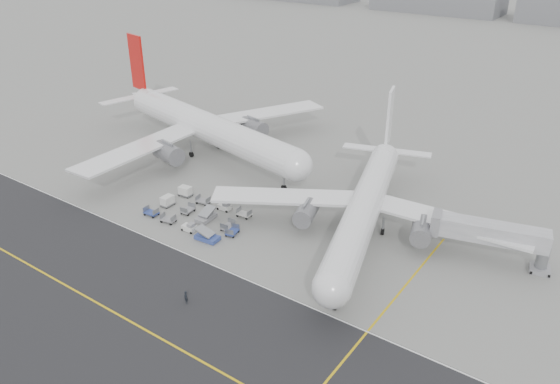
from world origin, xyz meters
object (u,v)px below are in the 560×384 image
Objects in this scene: airliner_b at (366,204)px; jet_bridge at (491,235)px; ground_crew_a at (186,297)px; airliner_a at (205,126)px.

jet_bridge is (19.15, 3.09, -0.60)m from airliner_b.
airliner_b is 26.94× the size of ground_crew_a.
airliner_a reaches higher than ground_crew_a.
airliner_a reaches higher than airliner_b.
airliner_a is 3.53× the size of jet_bridge.
jet_bridge is at bearing 65.65° from ground_crew_a.
ground_crew_a is (33.37, -41.23, -5.38)m from airliner_a.
airliner_b reaches higher than jet_bridge.
airliner_a is 1.23× the size of airliner_b.
ground_crew_a is (-11.01, -30.48, -4.29)m from airliner_b.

